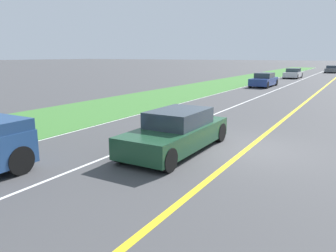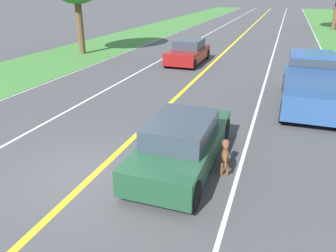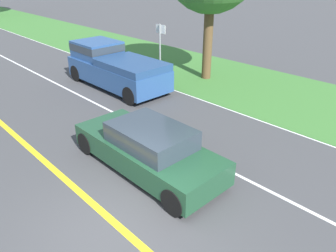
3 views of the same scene
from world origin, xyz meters
name	(u,v)px [view 3 (image 3 of 3)]	position (x,y,z in m)	size (l,w,h in m)	color
ground_plane	(120,227)	(0.00, 0.00, 0.00)	(400.00, 400.00, 0.00)	#424244
centre_divider_line	(120,227)	(0.00, 0.00, 0.00)	(0.18, 160.00, 0.01)	yellow
lane_edge_line_right	(282,128)	(7.00, 0.00, 0.00)	(0.14, 160.00, 0.01)	white
lane_dash_same_dir	(220,166)	(3.50, 0.00, 0.00)	(0.10, 160.00, 0.01)	white
grass_verge_right	(320,105)	(10.00, 0.00, 0.01)	(6.00, 160.00, 0.03)	#3D7533
ego_car	(148,149)	(1.97, 1.32, 0.64)	(1.81, 4.61, 1.35)	#1E472D
dog	(176,139)	(3.11, 1.39, 0.47)	(0.35, 1.10, 0.75)	brown
pickup_truck	(114,66)	(5.39, 7.75, 0.96)	(2.09, 5.35, 1.89)	#284C84
street_sign	(160,44)	(7.91, 7.33, 1.64)	(0.11, 0.64, 2.61)	gray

